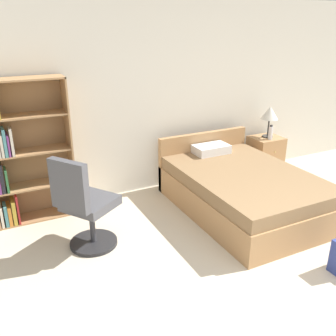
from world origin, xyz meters
TOP-DOWN VIEW (x-y plane):
  - ground_plane at (0.00, 0.00)m, footprint 14.00×14.00m
  - wall_back at (0.00, 3.23)m, footprint 9.00×0.06m
  - bookshelf at (-1.95, 3.01)m, footprint 0.94×0.32m
  - bed at (0.57, 2.05)m, footprint 1.43×2.09m
  - office_chair at (-1.46, 2.03)m, footprint 0.72×0.70m
  - nightstand at (1.68, 2.89)m, footprint 0.48×0.44m
  - table_lamp at (1.70, 2.90)m, footprint 0.27×0.27m
  - water_bottle at (1.65, 2.79)m, footprint 0.07×0.07m

SIDE VIEW (x-z plane):
  - ground_plane at x=0.00m, z-range 0.00..0.00m
  - bed at x=0.57m, z-range -0.12..0.68m
  - nightstand at x=1.68m, z-range 0.00..0.60m
  - office_chair at x=-1.46m, z-range -0.03..1.05m
  - water_bottle at x=1.65m, z-range 0.59..0.82m
  - bookshelf at x=-1.95m, z-range 0.00..1.72m
  - table_lamp at x=1.70m, z-range 0.73..1.21m
  - wall_back at x=0.00m, z-range 0.00..2.60m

